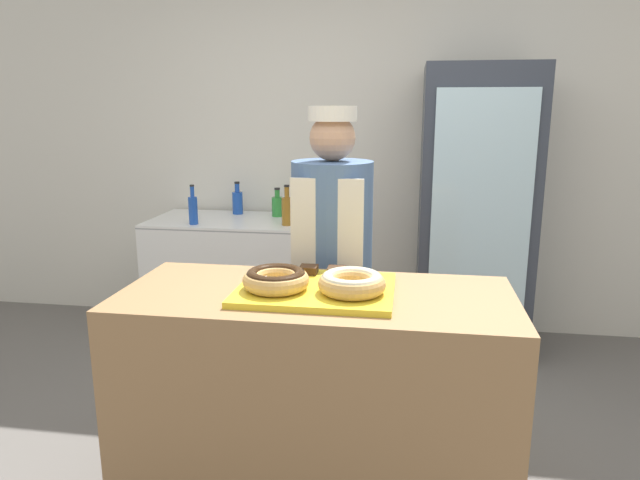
{
  "coord_description": "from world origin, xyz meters",
  "views": [
    {
      "loc": [
        0.33,
        -2.01,
        1.6
      ],
      "look_at": [
        0.0,
        0.1,
        1.1
      ],
      "focal_mm": 32.0,
      "sensor_mm": 36.0,
      "label": 1
    }
  ],
  "objects_px": {
    "bottle_green": "(277,205)",
    "donut_light_glaze": "(352,282)",
    "bottle_blue_b": "(238,202)",
    "brownie_back_right": "(336,271)",
    "bottle_blue": "(193,209)",
    "chest_freezer": "(232,276)",
    "brownie_back_left": "(309,270)",
    "baker_person": "(332,270)",
    "bottle_amber": "(287,210)",
    "serving_tray": "(316,290)",
    "donut_chocolate_glaze": "(276,279)",
    "beverage_fridge": "(475,213)"
  },
  "relations": [
    {
      "from": "bottle_green",
      "to": "donut_light_glaze",
      "type": "bearing_deg",
      "value": -69.52
    },
    {
      "from": "bottle_blue_b",
      "to": "bottle_green",
      "type": "xyz_separation_m",
      "value": [
        0.31,
        -0.05,
        -0.01
      ]
    },
    {
      "from": "brownie_back_right",
      "to": "bottle_blue",
      "type": "relative_size",
      "value": 0.27
    },
    {
      "from": "chest_freezer",
      "to": "brownie_back_left",
      "type": "bearing_deg",
      "value": -62.03
    },
    {
      "from": "chest_freezer",
      "to": "bottle_blue",
      "type": "distance_m",
      "value": 0.59
    },
    {
      "from": "chest_freezer",
      "to": "bottle_blue_b",
      "type": "relative_size",
      "value": 4.62
    },
    {
      "from": "baker_person",
      "to": "chest_freezer",
      "type": "relative_size",
      "value": 1.48
    },
    {
      "from": "chest_freezer",
      "to": "bottle_amber",
      "type": "relative_size",
      "value": 4.07
    },
    {
      "from": "serving_tray",
      "to": "bottle_blue",
      "type": "distance_m",
      "value": 1.87
    },
    {
      "from": "serving_tray",
      "to": "baker_person",
      "type": "distance_m",
      "value": 0.59
    },
    {
      "from": "donut_chocolate_glaze",
      "to": "bottle_blue",
      "type": "height_order",
      "value": "bottle_blue"
    },
    {
      "from": "bottle_amber",
      "to": "serving_tray",
      "type": "bearing_deg",
      "value": -74.14
    },
    {
      "from": "bottle_blue_b",
      "to": "bottle_green",
      "type": "distance_m",
      "value": 0.31
    },
    {
      "from": "brownie_back_right",
      "to": "bottle_amber",
      "type": "distance_m",
      "value": 1.52
    },
    {
      "from": "baker_person",
      "to": "bottle_blue_b",
      "type": "xyz_separation_m",
      "value": [
        -0.88,
        1.36,
        0.09
      ]
    },
    {
      "from": "donut_chocolate_glaze",
      "to": "bottle_green",
      "type": "relative_size",
      "value": 1.2
    },
    {
      "from": "donut_light_glaze",
      "to": "brownie_back_right",
      "type": "xyz_separation_m",
      "value": [
        -0.08,
        0.22,
        -0.02
      ]
    },
    {
      "from": "baker_person",
      "to": "donut_chocolate_glaze",
      "type": "bearing_deg",
      "value": -100.68
    },
    {
      "from": "bottle_blue_b",
      "to": "donut_chocolate_glaze",
      "type": "bearing_deg",
      "value": -69.27
    },
    {
      "from": "baker_person",
      "to": "bottle_amber",
      "type": "height_order",
      "value": "baker_person"
    },
    {
      "from": "donut_light_glaze",
      "to": "bottle_blue_b",
      "type": "xyz_separation_m",
      "value": [
        -1.04,
        1.99,
        -0.05
      ]
    },
    {
      "from": "beverage_fridge",
      "to": "bottle_blue_b",
      "type": "distance_m",
      "value": 1.67
    },
    {
      "from": "beverage_fridge",
      "to": "bottle_blue",
      "type": "relative_size",
      "value": 7.06
    },
    {
      "from": "donut_light_glaze",
      "to": "bottle_amber",
      "type": "relative_size",
      "value": 0.92
    },
    {
      "from": "brownie_back_right",
      "to": "baker_person",
      "type": "distance_m",
      "value": 0.44
    },
    {
      "from": "donut_light_glaze",
      "to": "beverage_fridge",
      "type": "height_order",
      "value": "beverage_fridge"
    },
    {
      "from": "donut_light_glaze",
      "to": "brownie_back_right",
      "type": "height_order",
      "value": "donut_light_glaze"
    },
    {
      "from": "chest_freezer",
      "to": "bottle_amber",
      "type": "xyz_separation_m",
      "value": [
        0.44,
        -0.15,
        0.52
      ]
    },
    {
      "from": "bottle_blue",
      "to": "chest_freezer",
      "type": "bearing_deg",
      "value": 50.7
    },
    {
      "from": "chest_freezer",
      "to": "bottle_green",
      "type": "bearing_deg",
      "value": 25.77
    },
    {
      "from": "baker_person",
      "to": "beverage_fridge",
      "type": "height_order",
      "value": "beverage_fridge"
    },
    {
      "from": "brownie_back_right",
      "to": "bottle_green",
      "type": "xyz_separation_m",
      "value": [
        -0.64,
        1.73,
        -0.04
      ]
    },
    {
      "from": "bottle_amber",
      "to": "baker_person",
      "type": "bearing_deg",
      "value": -66.76
    },
    {
      "from": "bottle_green",
      "to": "brownie_back_right",
      "type": "bearing_deg",
      "value": -69.57
    },
    {
      "from": "bottle_blue",
      "to": "bottle_green",
      "type": "xyz_separation_m",
      "value": [
        0.49,
        0.37,
        -0.02
      ]
    },
    {
      "from": "brownie_back_left",
      "to": "bottle_blue_b",
      "type": "distance_m",
      "value": 1.96
    },
    {
      "from": "serving_tray",
      "to": "bottle_green",
      "type": "height_order",
      "value": "bottle_green"
    },
    {
      "from": "baker_person",
      "to": "bottle_green",
      "type": "xyz_separation_m",
      "value": [
        -0.57,
        1.31,
        0.08
      ]
    },
    {
      "from": "serving_tray",
      "to": "bottle_blue_b",
      "type": "bearing_deg",
      "value": 114.75
    },
    {
      "from": "donut_light_glaze",
      "to": "baker_person",
      "type": "distance_m",
      "value": 0.67
    },
    {
      "from": "bottle_green",
      "to": "bottle_amber",
      "type": "bearing_deg",
      "value": -65.86
    },
    {
      "from": "donut_chocolate_glaze",
      "to": "donut_light_glaze",
      "type": "height_order",
      "value": "same"
    },
    {
      "from": "donut_light_glaze",
      "to": "bottle_blue_b",
      "type": "height_order",
      "value": "bottle_blue_b"
    },
    {
      "from": "donut_light_glaze",
      "to": "beverage_fridge",
      "type": "xyz_separation_m",
      "value": [
        0.62,
        1.79,
        -0.06
      ]
    },
    {
      "from": "beverage_fridge",
      "to": "bottle_blue_b",
      "type": "height_order",
      "value": "beverage_fridge"
    },
    {
      "from": "bottle_amber",
      "to": "bottle_blue",
      "type": "distance_m",
      "value": 0.62
    },
    {
      "from": "donut_light_glaze",
      "to": "beverage_fridge",
      "type": "bearing_deg",
      "value": 70.9
    },
    {
      "from": "serving_tray",
      "to": "brownie_back_left",
      "type": "height_order",
      "value": "brownie_back_left"
    },
    {
      "from": "bottle_amber",
      "to": "bottle_blue_b",
      "type": "relative_size",
      "value": 1.13
    },
    {
      "from": "donut_light_glaze",
      "to": "baker_person",
      "type": "bearing_deg",
      "value": 104.04
    }
  ]
}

